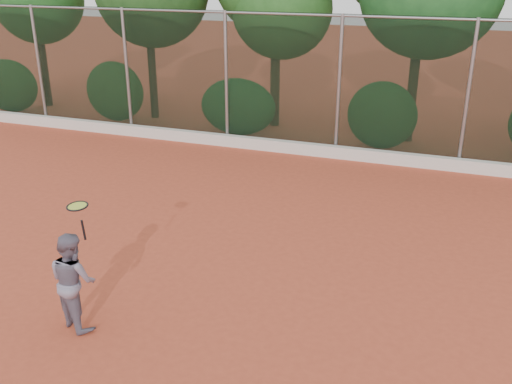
% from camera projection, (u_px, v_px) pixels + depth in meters
% --- Properties ---
extents(ground, '(80.00, 80.00, 0.00)m').
position_uv_depth(ground, '(233.00, 292.00, 8.56)').
color(ground, '#B7462B').
rests_on(ground, ground).
extents(concrete_curb, '(24.00, 0.20, 0.30)m').
position_uv_depth(concrete_curb, '(334.00, 152.00, 14.46)').
color(concrete_curb, silver).
rests_on(concrete_curb, ground).
extents(tennis_player, '(0.82, 0.74, 1.37)m').
position_uv_depth(tennis_player, '(73.00, 280.00, 7.57)').
color(tennis_player, slate).
rests_on(tennis_player, ground).
extents(chainlink_fence, '(24.09, 0.09, 3.50)m').
position_uv_depth(chainlink_fence, '(339.00, 83.00, 13.98)').
color(chainlink_fence, black).
rests_on(chainlink_fence, ground).
extents(tennis_racket, '(0.32, 0.32, 0.51)m').
position_uv_depth(tennis_racket, '(78.00, 209.00, 6.93)').
color(tennis_racket, black).
rests_on(tennis_racket, ground).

